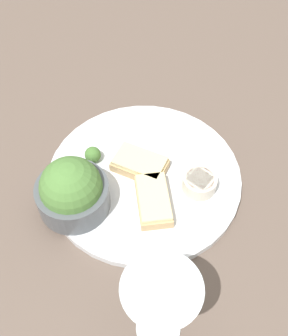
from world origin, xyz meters
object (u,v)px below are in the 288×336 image
at_px(sauce_ramekin, 200,182).
at_px(cheese_toast_near, 140,164).
at_px(wine_glass, 161,301).
at_px(cheese_toast_far, 153,200).
at_px(salad_bowl, 72,191).

bearing_deg(sauce_ramekin, cheese_toast_near, 40.06).
bearing_deg(wine_glass, sauce_ramekin, -45.35).
distance_m(cheese_toast_near, wine_glass, 0.29).
relative_size(sauce_ramekin, cheese_toast_far, 0.54).
xyz_separation_m(salad_bowl, cheese_toast_near, (0.02, -0.13, -0.03)).
relative_size(salad_bowl, cheese_toast_far, 1.09).
relative_size(cheese_toast_near, cheese_toast_far, 0.98).
height_order(salad_bowl, sauce_ramekin, salad_bowl).
distance_m(salad_bowl, sauce_ramekin, 0.21).
distance_m(salad_bowl, wine_glass, 0.24).
bearing_deg(salad_bowl, cheese_toast_near, -82.73).
bearing_deg(cheese_toast_far, cheese_toast_near, -11.21).
bearing_deg(sauce_ramekin, wine_glass, 134.65).
bearing_deg(wine_glass, cheese_toast_near, -22.09).
distance_m(salad_bowl, cheese_toast_far, 0.13).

